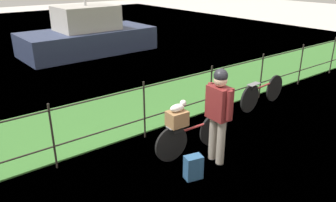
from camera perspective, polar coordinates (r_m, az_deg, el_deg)
The scene contains 11 objects.
ground_plane at distance 5.36m, azimuth 8.51°, elevation -14.26°, with size 60.00×60.00×0.00m, color beige.
grass_strip at distance 7.72m, azimuth -9.56°, elevation -2.35°, with size 27.00×2.40×0.03m, color #38702D.
harbor_water at distance 14.23m, azimuth -23.75°, elevation 7.26°, with size 30.00×30.00×0.00m, color #60849E.
iron_fence at distance 6.39m, azimuth -4.14°, elevation -0.85°, with size 18.04×0.04×1.18m.
bicycle_main at distance 5.99m, azimuth 4.30°, elevation -6.01°, with size 1.63×0.18×0.65m.
wooden_crate at distance 5.60m, azimuth 1.61°, elevation -3.03°, with size 0.33×0.27×0.26m, color olive.
terrier_dog at distance 5.53m, azimuth 1.84°, elevation -1.01°, with size 0.32×0.15×0.18m.
cyclist_person at distance 5.50m, azimuth 8.78°, elevation -1.24°, with size 0.28×0.54×1.68m.
backpack_on_paving at distance 5.37m, azimuth 4.41°, elevation -11.36°, with size 0.28×0.18×0.40m, color #28517A.
bicycle_parked at distance 8.30m, azimuth 15.98°, elevation 1.40°, with size 1.75×0.23×0.68m.
moored_boat_near at distance 13.77m, azimuth -13.67°, elevation 10.93°, with size 5.23×2.51×3.43m.
Camera 1 is at (-3.22, -2.92, 3.14)m, focal length 35.22 mm.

